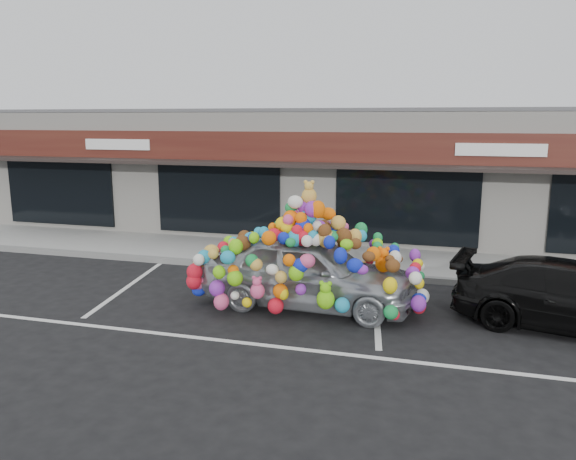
# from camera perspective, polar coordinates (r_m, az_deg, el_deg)

# --- Properties ---
(ground) EXTENTS (90.00, 90.00, 0.00)m
(ground) POSITION_cam_1_polar(r_m,az_deg,el_deg) (12.67, -3.92, -7.18)
(ground) COLOR black
(ground) RESTS_ON ground
(shop_building) EXTENTS (24.00, 7.20, 4.31)m
(shop_building) POSITION_cam_1_polar(r_m,az_deg,el_deg) (20.25, 4.05, 6.04)
(shop_building) COLOR white
(shop_building) RESTS_ON ground
(sidewalk) EXTENTS (26.00, 3.00, 0.15)m
(sidewalk) POSITION_cam_1_polar(r_m,az_deg,el_deg) (16.32, 0.78, -2.65)
(sidewalk) COLOR gray
(sidewalk) RESTS_ON ground
(kerb) EXTENTS (26.00, 0.18, 0.16)m
(kerb) POSITION_cam_1_polar(r_m,az_deg,el_deg) (14.92, -0.71, -3.99)
(kerb) COLOR slate
(kerb) RESTS_ON ground
(parking_stripe_left) EXTENTS (0.73, 4.37, 0.01)m
(parking_stripe_left) POSITION_cam_1_polar(r_m,az_deg,el_deg) (14.19, -15.98, -5.55)
(parking_stripe_left) COLOR silver
(parking_stripe_left) RESTS_ON ground
(parking_stripe_mid) EXTENTS (0.73, 4.37, 0.01)m
(parking_stripe_mid) POSITION_cam_1_polar(r_m,az_deg,el_deg) (12.25, 8.96, -7.93)
(parking_stripe_mid) COLOR silver
(parking_stripe_mid) RESTS_ON ground
(lane_line) EXTENTS (14.00, 0.12, 0.01)m
(lane_line) POSITION_cam_1_polar(r_m,az_deg,el_deg) (10.07, 2.59, -12.15)
(lane_line) COLOR silver
(lane_line) RESTS_ON ground
(toy_car) EXTENTS (3.28, 4.95, 2.82)m
(toy_car) POSITION_cam_1_polar(r_m,az_deg,el_deg) (12.02, 2.18, -3.43)
(toy_car) COLOR #979CA1
(toy_car) RESTS_ON ground
(black_sedan) EXTENTS (2.67, 4.78, 1.31)m
(black_sedan) POSITION_cam_1_polar(r_m,az_deg,el_deg) (12.13, 27.14, -6.05)
(black_sedan) COLOR black
(black_sedan) RESTS_ON ground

